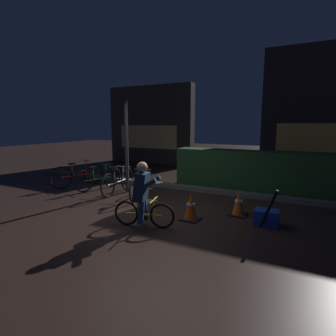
{
  "coord_description": "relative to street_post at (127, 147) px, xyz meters",
  "views": [
    {
      "loc": [
        3.11,
        -5.01,
        1.94
      ],
      "look_at": [
        0.2,
        0.6,
        0.9
      ],
      "focal_mm": 29.02,
      "sensor_mm": 36.0,
      "label": 1
    }
  ],
  "objects": [
    {
      "name": "ground_plane",
      "position": [
        1.42,
        -1.2,
        -1.28
      ],
      "size": [
        40.0,
        40.0,
        0.0
      ],
      "primitive_type": "plane",
      "color": "black"
    },
    {
      "name": "sidewalk_curb",
      "position": [
        1.42,
        1.0,
        -1.22
      ],
      "size": [
        12.0,
        0.24,
        0.12
      ],
      "primitive_type": "cube",
      "color": "#56544F",
      "rests_on": "ground"
    },
    {
      "name": "hedge_row",
      "position": [
        3.22,
        1.9,
        -0.71
      ],
      "size": [
        4.8,
        0.7,
        1.15
      ],
      "primitive_type": "cube",
      "color": "#214723",
      "rests_on": "ground"
    },
    {
      "name": "storefront_left",
      "position": [
        -2.41,
        5.3,
        0.57
      ],
      "size": [
        4.43,
        0.54,
        3.73
      ],
      "color": "#383330",
      "rests_on": "ground"
    },
    {
      "name": "storefront_right",
      "position": [
        4.81,
        6.0,
        1.17
      ],
      "size": [
        4.23,
        0.54,
        4.93
      ],
      "color": "#262328",
      "rests_on": "ground"
    },
    {
      "name": "street_post",
      "position": [
        0.0,
        0.0,
        0.0
      ],
      "size": [
        0.1,
        0.1,
        2.57
      ],
      "primitive_type": "cylinder",
      "color": "#2D2D33",
      "rests_on": "ground"
    },
    {
      "name": "parked_bike_leftmost",
      "position": [
        -1.77,
        -0.15,
        -0.92
      ],
      "size": [
        0.63,
        1.64,
        0.8
      ],
      "rotation": [
        0.0,
        0.0,
        1.22
      ],
      "color": "black",
      "rests_on": "ground"
    },
    {
      "name": "parked_bike_left_mid",
      "position": [
        -0.93,
        -0.16,
        -0.95
      ],
      "size": [
        0.55,
        1.53,
        0.73
      ],
      "rotation": [
        0.0,
        0.0,
        1.28
      ],
      "color": "black",
      "rests_on": "ground"
    },
    {
      "name": "parked_bike_center_left",
      "position": [
        -0.13,
        -0.26,
        -0.95
      ],
      "size": [
        0.46,
        1.59,
        0.74
      ],
      "rotation": [
        0.0,
        0.0,
        1.65
      ],
      "color": "black",
      "rests_on": "ground"
    },
    {
      "name": "parked_bike_center_right",
      "position": [
        0.65,
        -0.34,
        -0.96
      ],
      "size": [
        0.51,
        1.51,
        0.71
      ],
      "rotation": [
        0.0,
        0.0,
        1.83
      ],
      "color": "black",
      "rests_on": "ground"
    },
    {
      "name": "traffic_cone_near",
      "position": [
        2.51,
        -1.3,
        -1.01
      ],
      "size": [
        0.36,
        0.36,
        0.56
      ],
      "color": "black",
      "rests_on": "ground"
    },
    {
      "name": "traffic_cone_far",
      "position": [
        3.3,
        -0.56,
        -1.03
      ],
      "size": [
        0.36,
        0.36,
        0.54
      ],
      "color": "black",
      "rests_on": "ground"
    },
    {
      "name": "blue_crate",
      "position": [
        3.92,
        -0.9,
        -1.13
      ],
      "size": [
        0.45,
        0.33,
        0.3
      ],
      "primitive_type": "cube",
      "rotation": [
        0.0,
        0.0,
        0.03
      ],
      "color": "#193DB7",
      "rests_on": "ground"
    },
    {
      "name": "cyclist",
      "position": [
        1.84,
        -2.04,
        -0.65
      ],
      "size": [
        1.16,
        0.5,
        1.25
      ],
      "rotation": [
        0.0,
        0.0,
        0.24
      ],
      "color": "black",
      "rests_on": "ground"
    },
    {
      "name": "closed_umbrella",
      "position": [
        3.97,
        -1.15,
        -0.88
      ],
      "size": [
        0.34,
        0.28,
        0.8
      ],
      "primitive_type": "cylinder",
      "rotation": [
        0.0,
        0.42,
        5.63
      ],
      "color": "black",
      "rests_on": "ground"
    }
  ]
}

